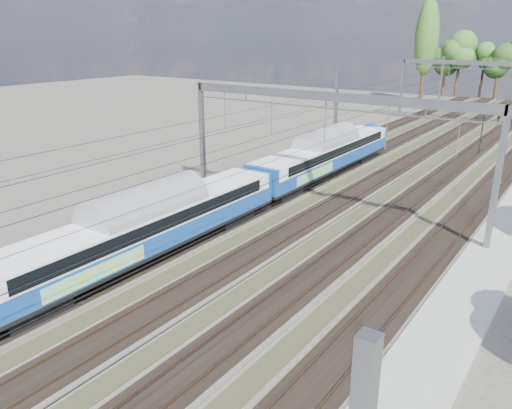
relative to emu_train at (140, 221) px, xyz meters
The scene contains 7 objects.
track_bed 29.00m from the emu_train, 81.04° to the left, with size 21.00×130.00×0.34m.
platform 17.07m from the emu_train, 12.08° to the left, with size 3.00×70.00×0.30m, color gray.
catenary 36.72m from the emu_train, 82.40° to the left, with size 25.65×130.00×9.00m.
poplar 82.65m from the emu_train, 96.99° to the left, with size 4.40×4.40×19.04m.
emu_train is the anchor object (origin of this frame).
worker 66.07m from the emu_train, 83.85° to the left, with size 0.66×0.44×1.82m, color black.
signal_near 41.26m from the emu_train, 76.30° to the left, with size 0.38×0.35×5.38m.
Camera 1 is at (16.15, -1.34, 12.87)m, focal length 35.00 mm.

